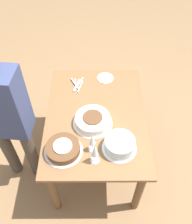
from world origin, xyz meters
TOP-DOWN VIEW (x-y plane):
  - ground_plane at (0.00, 0.00)m, footprint 12.00×12.00m
  - dining_table at (0.00, 0.00)m, footprint 1.23×0.89m
  - cake_center_white at (0.08, -0.03)m, footprint 0.34×0.34m
  - cake_front_chocolate at (0.36, -0.26)m, footprint 0.31×0.31m
  - cake_back_decorated at (0.34, 0.18)m, footprint 0.28×0.28m
  - wine_glass_near at (0.45, -0.01)m, footprint 0.07×0.07m
  - wine_glass_far at (0.35, -0.03)m, footprint 0.06×0.06m
  - dessert_plate_left at (-0.49, 0.10)m, footprint 0.17×0.17m
  - fork_pile at (-0.39, -0.18)m, footprint 0.21×0.13m
  - person_cutting at (0.15, -0.73)m, footprint 0.26×0.42m

SIDE VIEW (x-z plane):
  - ground_plane at x=0.00m, z-range 0.00..0.00m
  - dining_table at x=0.00m, z-range 0.24..0.97m
  - dessert_plate_left at x=-0.49m, z-range 0.73..0.73m
  - fork_pile at x=-0.39m, z-range 0.73..0.75m
  - cake_front_chocolate at x=0.36m, z-range 0.72..0.81m
  - cake_center_white at x=0.08m, z-range 0.72..0.81m
  - cake_back_decorated at x=0.34m, z-range 0.73..0.84m
  - wine_glass_far at x=0.35m, z-range 0.76..0.95m
  - wine_glass_near at x=0.45m, z-range 0.76..0.98m
  - person_cutting at x=0.15m, z-range 0.15..1.69m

